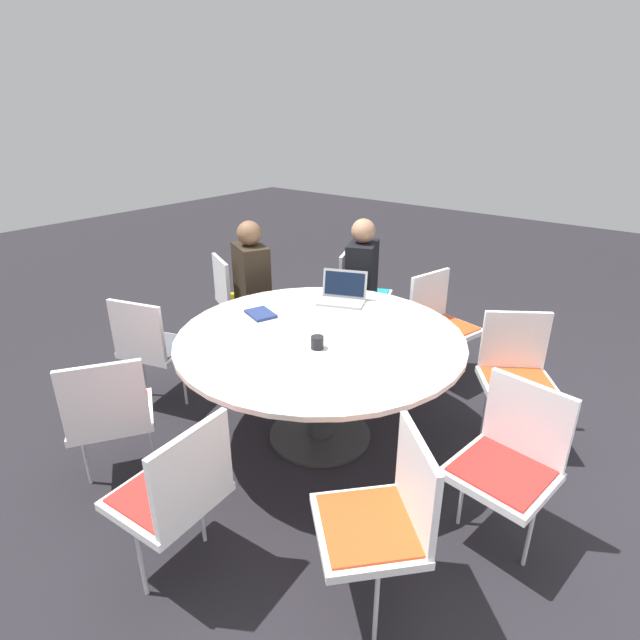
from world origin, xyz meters
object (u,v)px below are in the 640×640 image
Objects in this scene: chair_1 at (237,295)px; chair_8 at (440,319)px; chair_5 at (384,513)px; person_0 at (363,278)px; chair_7 at (517,370)px; person_1 at (253,280)px; chair_2 at (152,343)px; spiral_notebook at (261,314)px; chair_3 at (109,411)px; chair_0 at (359,289)px; chair_6 at (510,456)px; chair_4 at (176,489)px; laptop at (343,294)px; coffee_cup at (317,342)px.

chair_1 is 1.76m from chair_8.
chair_5 and chair_8 have the same top height.
person_0 is (-2.00, -1.45, 0.20)m from chair_5.
chair_7 is 2.17m from person_1.
spiral_notebook is (-0.43, 0.66, 0.25)m from chair_2.
chair_2 is 1.00× the size of chair_3.
chair_6 is (1.51, 1.89, 0.00)m from chair_0.
chair_4 is 1.00× the size of chair_7.
person_1 is 4.84× the size of spiral_notebook.
chair_0 is 1.00× the size of chair_4.
chair_4 is (2.63, 0.83, 0.00)m from chair_0.
chair_6 is at bearing 86.44° from spiral_notebook.
chair_7 is (0.64, 1.64, 0.00)m from chair_0.
chair_6 is at bearing 71.75° from chair_7.
chair_3 is at bearing 53.08° from chair_5.
chair_1 is 2.76m from chair_5.
person_1 is (0.18, -2.15, 0.20)m from chair_7.
spiral_notebook is at bearing -16.63° from chair_0.
chair_6 is at bearing 28.97° from chair_0.
chair_1 is at bearing 154.93° from laptop.
person_0 is at bearing -75.03° from chair_8.
chair_3 is 0.80m from chair_4.
chair_0 is at bearing -87.37° from chair_8.
chair_2 is 1.79m from person_0.
chair_4 is at bearing -23.45° from chair_1.
chair_3 and chair_5 have the same top height.
chair_1 and chair_8 have the same top height.
chair_5 is 1.11m from coffee_cup.
chair_0 is 3.43× the size of spiral_notebook.
chair_8 is (-2.46, 0.06, 0.00)m from chair_4.
person_1 reaches higher than chair_3.
person_0 is at bearing 58.47° from chair_1.
chair_0 is 0.32m from person_0.
chair_1 and chair_2 have the same top height.
chair_5 is at bearing -46.85° from chair_3.
chair_0 is at bearing -11.01° from chair_5.
chair_0 is 1.00× the size of chair_8.
chair_4 and chair_5 have the same top height.
person_0 reaches higher than chair_4.
chair_8 reaches higher than coffee_cup.
chair_1 is 1.00× the size of chair_6.
chair_0 is 1.75m from coffee_cup.
chair_0 is 0.99m from person_1.
chair_5 reaches higher than coffee_cup.
chair_1 is 1.00× the size of chair_4.
chair_4 is 1.43m from spiral_notebook.
chair_3 is (1.69, 0.81, 0.00)m from chair_1.
person_1 is at bearing 9.83° from chair_5.
chair_1 is 11.31× the size of coffee_cup.
chair_4 is 1.00× the size of chair_6.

